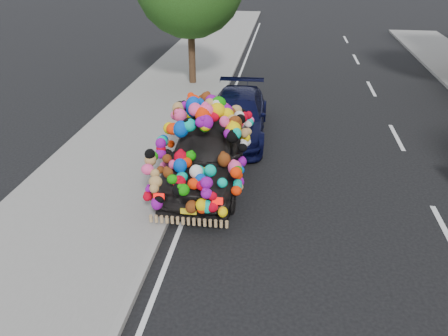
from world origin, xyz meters
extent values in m
plane|color=black|center=(0.00, 0.00, 0.00)|extent=(100.00, 100.00, 0.00)
cube|color=gray|center=(-4.30, 0.00, 0.06)|extent=(4.00, 60.00, 0.12)
cube|color=gray|center=(-2.35, 0.00, 0.07)|extent=(0.15, 60.00, 0.13)
cylinder|color=#332114|center=(-3.80, 9.50, 1.36)|extent=(0.28, 0.28, 2.73)
imported|color=black|center=(-1.80, 1.56, 0.76)|extent=(1.81, 4.47, 1.52)
cube|color=red|center=(-2.40, -0.69, 0.78)|extent=(0.22, 0.06, 0.14)
cube|color=red|center=(-1.18, -0.69, 0.78)|extent=(0.22, 0.06, 0.14)
cube|color=yellow|center=(-1.79, -0.70, 0.48)|extent=(0.34, 0.04, 0.12)
imported|color=black|center=(-1.37, 4.50, 0.64)|extent=(1.94, 4.47, 1.28)
camera|label=1|loc=(-0.01, -8.11, 5.50)|focal=35.00mm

